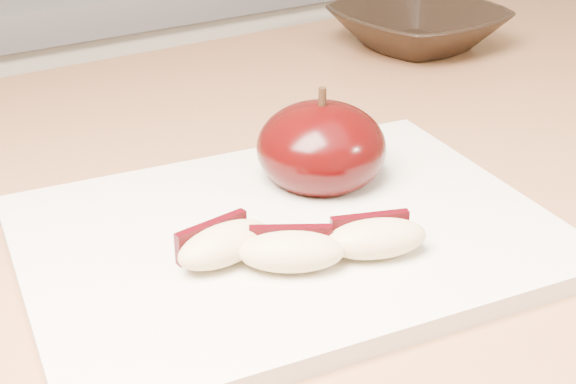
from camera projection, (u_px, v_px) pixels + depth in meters
back_cabinet at (44, 249)px, 1.32m from camera, size 2.40×0.62×0.94m
cutting_board at (288, 236)px, 0.51m from camera, size 0.36×0.28×0.01m
apple_half at (321, 148)px, 0.56m from camera, size 0.09×0.09×0.08m
apple_wedge_a at (223, 244)px, 0.47m from camera, size 0.06×0.04×0.02m
apple_wedge_b at (291, 250)px, 0.46m from camera, size 0.07×0.06×0.02m
apple_wedge_c at (375, 237)px, 0.47m from camera, size 0.07×0.05×0.02m
bowl at (417, 27)px, 0.87m from camera, size 0.19×0.19×0.04m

